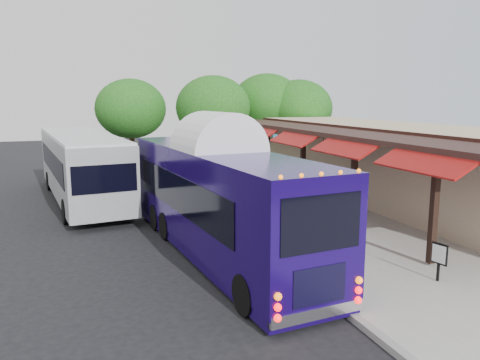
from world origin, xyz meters
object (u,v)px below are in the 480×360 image
object	(u,v)px
ped_d	(264,179)
sign_board	(439,256)
ped_a	(258,186)
coach_bus	(218,195)
ped_c	(203,170)
city_bus	(81,164)
ped_b	(309,232)

from	to	relation	value
ped_d	sign_board	xyz separation A→B (m)	(0.46, -10.73, -0.30)
ped_a	coach_bus	bearing A→B (deg)	-137.21
ped_a	ped_c	bearing A→B (deg)	84.47
sign_board	ped_d	bearing A→B (deg)	79.60
coach_bus	city_bus	distance (m)	10.36
coach_bus	city_bus	xyz separation A→B (m)	(-3.88, 9.61, -0.13)
ped_b	ped_d	xyz separation A→B (m)	(1.93, 8.18, 0.15)
ped_d	coach_bus	bearing A→B (deg)	63.14
coach_bus	ped_a	world-z (taller)	coach_bus
sign_board	ped_c	bearing A→B (deg)	85.09
city_bus	ped_d	xyz separation A→B (m)	(8.01, -3.22, -0.62)
ped_b	ped_d	size ratio (longest dim) A/B	0.85
ped_d	sign_board	world-z (taller)	ped_d
coach_bus	ped_c	size ratio (longest dim) A/B	7.10
sign_board	coach_bus	bearing A→B (deg)	123.75
ped_c	sign_board	world-z (taller)	ped_c
coach_bus	ped_c	world-z (taller)	coach_bus
city_bus	ped_d	size ratio (longest dim) A/B	6.14
ped_c	sign_board	distance (m)	15.63
ped_b	ped_c	world-z (taller)	ped_b
ped_c	ped_d	xyz separation A→B (m)	(1.70, -4.75, 0.20)
ped_c	sign_board	bearing A→B (deg)	60.90
ped_b	coach_bus	bearing A→B (deg)	-37.05
city_bus	ped_a	distance (m)	8.49
city_bus	ped_c	bearing A→B (deg)	6.39
ped_a	ped_d	size ratio (longest dim) A/B	0.89
ped_b	ped_c	distance (m)	12.93
ped_c	sign_board	size ratio (longest dim) A/B	1.56
ped_c	ped_d	bearing A→B (deg)	72.67
coach_bus	ped_b	bearing A→B (deg)	-44.87
ped_d	ped_a	bearing A→B (deg)	62.34
coach_bus	sign_board	distance (m)	6.41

